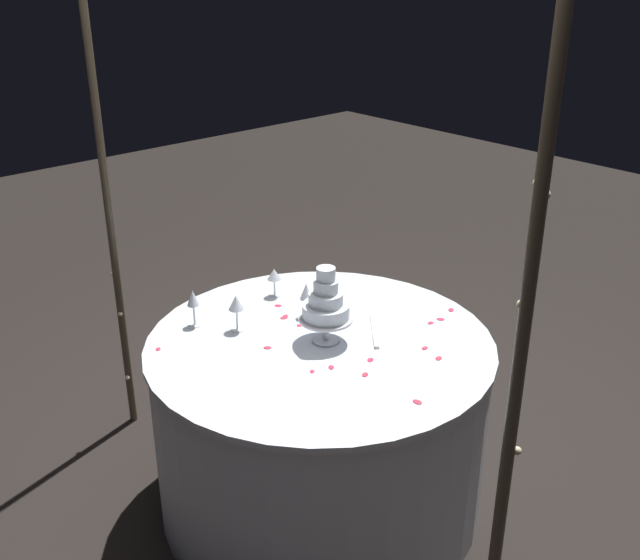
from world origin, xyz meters
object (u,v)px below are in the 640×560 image
at_px(cake_knife, 375,333).
at_px(wine_glass_1, 193,300).
at_px(decorative_arch, 251,183).
at_px(tiered_cake, 326,305).
at_px(wine_glass_2, 274,276).
at_px(wine_glass_3, 306,293).
at_px(wine_glass_0, 236,304).
at_px(main_table, 320,423).

bearing_deg(cake_knife, wine_glass_1, 42.03).
xyz_separation_m(decorative_arch, tiered_cake, (-0.01, -0.33, -0.56)).
xyz_separation_m(tiered_cake, wine_glass_2, (0.47, -0.12, -0.06)).
distance_m(tiered_cake, wine_glass_3, 0.24).
height_order(decorative_arch, cake_knife, decorative_arch).
relative_size(decorative_arch, wine_glass_1, 14.22).
height_order(wine_glass_1, wine_glass_3, wine_glass_1).
bearing_deg(cake_knife, wine_glass_0, 44.38).
distance_m(decorative_arch, wine_glass_0, 0.69).
relative_size(tiered_cake, wine_glass_1, 1.98).
height_order(decorative_arch, wine_glass_1, decorative_arch).
relative_size(tiered_cake, wine_glass_2, 2.41).
height_order(main_table, wine_glass_2, wine_glass_2).
xyz_separation_m(decorative_arch, wine_glass_0, (0.30, -0.13, -0.61)).
bearing_deg(wine_glass_1, wine_glass_0, -145.11).
bearing_deg(cake_knife, tiered_cake, 64.93).
relative_size(decorative_arch, wine_glass_2, 17.34).
height_order(tiered_cake, wine_glass_2, tiered_cake).
bearing_deg(main_table, cake_knife, -116.48).
distance_m(main_table, wine_glass_2, 0.69).
bearing_deg(wine_glass_1, wine_glass_2, -90.17).
height_order(decorative_arch, wine_glass_0, decorative_arch).
relative_size(main_table, tiered_cake, 4.38).
bearing_deg(wine_glass_2, tiered_cake, 166.02).
height_order(wine_glass_1, cake_knife, wine_glass_1).
bearing_deg(decorative_arch, wine_glass_0, -22.64).
height_order(tiered_cake, wine_glass_3, tiered_cake).
distance_m(wine_glass_3, cake_knife, 0.34).
xyz_separation_m(wine_glass_0, wine_glass_3, (-0.10, -0.29, -0.01)).
relative_size(main_table, wine_glass_1, 8.66).
distance_m(tiered_cake, wine_glass_1, 0.57).
relative_size(wine_glass_0, wine_glass_1, 0.97).
relative_size(tiered_cake, wine_glass_3, 2.07).
xyz_separation_m(wine_glass_0, wine_glass_1, (0.15, 0.11, -0.00)).
relative_size(decorative_arch, wine_glass_3, 14.89).
height_order(tiered_cake, wine_glass_0, tiered_cake).
height_order(wine_glass_1, wine_glass_2, wine_glass_1).
xyz_separation_m(main_table, tiered_cake, (-0.01, -0.02, 0.56)).
distance_m(main_table, cake_knife, 0.46).
height_order(main_table, tiered_cake, tiered_cake).
bearing_deg(tiered_cake, wine_glass_3, -21.94).
height_order(wine_glass_0, wine_glass_1, wine_glass_1).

